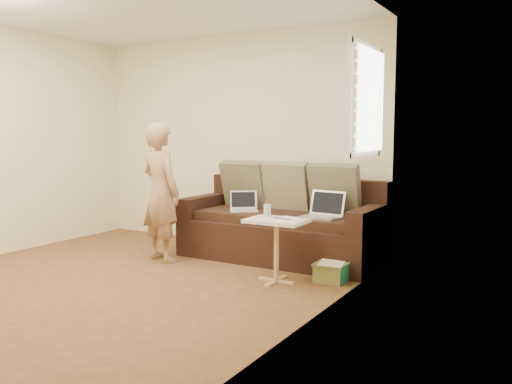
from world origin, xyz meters
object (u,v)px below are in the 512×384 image
(drinking_glass, at_px, (267,210))
(striped_box, at_px, (332,272))
(sofa, at_px, (281,221))
(side_table, at_px, (276,251))
(person, at_px, (161,192))
(laptop_silver, at_px, (320,218))
(laptop_white, at_px, (244,211))

(drinking_glass, xyz_separation_m, striped_box, (0.59, 0.19, -0.57))
(sofa, relative_size, side_table, 3.67)
(person, height_order, side_table, person)
(person, height_order, drinking_glass, person)
(sofa, bearing_deg, side_table, -64.99)
(laptop_silver, relative_size, drinking_glass, 3.30)
(laptop_white, bearing_deg, striped_box, -57.91)
(laptop_silver, xyz_separation_m, side_table, (-0.13, -0.71, -0.22))
(laptop_silver, bearing_deg, drinking_glass, -107.59)
(sofa, bearing_deg, striped_box, -34.30)
(sofa, xyz_separation_m, drinking_glass, (0.25, -0.77, 0.24))
(person, bearing_deg, side_table, -169.20)
(laptop_silver, bearing_deg, person, -154.18)
(sofa, height_order, laptop_silver, sofa)
(drinking_glass, relative_size, striped_box, 0.41)
(laptop_white, distance_m, drinking_glass, 0.95)
(sofa, height_order, side_table, sofa)
(laptop_silver, bearing_deg, sofa, 171.27)
(sofa, distance_m, laptop_white, 0.44)
(person, distance_m, side_table, 1.56)
(laptop_white, xyz_separation_m, striped_box, (1.26, -0.47, -0.43))
(person, height_order, striped_box, person)
(sofa, xyz_separation_m, laptop_white, (-0.42, -0.10, 0.10))
(sofa, relative_size, laptop_white, 7.16)
(person, relative_size, striped_box, 5.14)
(laptop_white, xyz_separation_m, person, (-0.68, -0.62, 0.24))
(sofa, distance_m, drinking_glass, 0.84)
(side_table, xyz_separation_m, drinking_glass, (-0.14, 0.08, 0.36))
(drinking_glass, bearing_deg, person, 178.18)
(laptop_white, relative_size, side_table, 0.51)
(drinking_glass, bearing_deg, laptop_silver, 66.47)
(person, bearing_deg, striped_box, -159.94)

